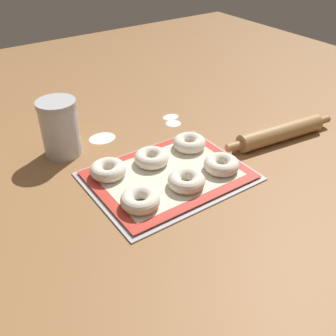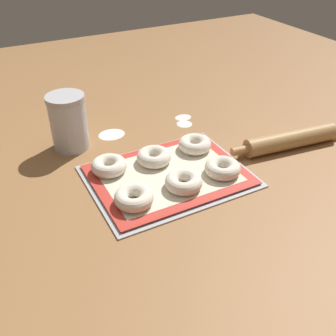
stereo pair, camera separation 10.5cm
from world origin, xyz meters
TOP-DOWN VIEW (x-y plane):
  - ground_plane at (0.00, 0.00)m, footprint 2.80×2.80m
  - baking_tray at (0.02, 0.00)m, footprint 0.42×0.32m
  - baking_mat at (0.02, 0.00)m, footprint 0.40×0.30m
  - bagel_front_left at (-0.11, -0.07)m, footprint 0.10×0.10m
  - bagel_front_center at (0.03, -0.07)m, footprint 0.10×0.10m
  - bagel_front_right at (0.15, -0.07)m, footprint 0.10×0.10m
  - bagel_back_left at (-0.12, 0.09)m, footprint 0.10×0.10m
  - bagel_back_center at (0.01, 0.07)m, footprint 0.10×0.10m
  - bagel_back_right at (0.15, 0.08)m, footprint 0.10×0.10m
  - flour_canister at (-0.16, 0.28)m, footprint 0.11×0.11m
  - rolling_pin at (0.42, -0.03)m, footprint 0.40×0.09m
  - flour_patch_near at (0.23, 0.29)m, footprint 0.06×0.05m
  - flour_patch_far at (-0.03, 0.29)m, footprint 0.09×0.07m
  - flour_patch_side at (0.21, 0.25)m, footprint 0.05×0.05m

SIDE VIEW (x-z plane):
  - ground_plane at x=0.00m, z-range 0.00..0.00m
  - flour_patch_near at x=0.23m, z-range 0.00..0.00m
  - flour_patch_far at x=-0.03m, z-range 0.00..0.00m
  - flour_patch_side at x=0.21m, z-range 0.00..0.00m
  - baking_tray at x=0.02m, z-range 0.00..0.01m
  - baking_mat at x=0.02m, z-range 0.01..0.01m
  - rolling_pin at x=0.42m, z-range 0.00..0.05m
  - bagel_front_left at x=-0.11m, z-range 0.01..0.05m
  - bagel_front_center at x=0.03m, z-range 0.01..0.05m
  - bagel_front_right at x=0.15m, z-range 0.01..0.05m
  - bagel_back_left at x=-0.12m, z-range 0.01..0.05m
  - bagel_back_center at x=0.01m, z-range 0.01..0.05m
  - bagel_back_right at x=0.15m, z-range 0.01..0.05m
  - flour_canister at x=-0.16m, z-range 0.00..0.17m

